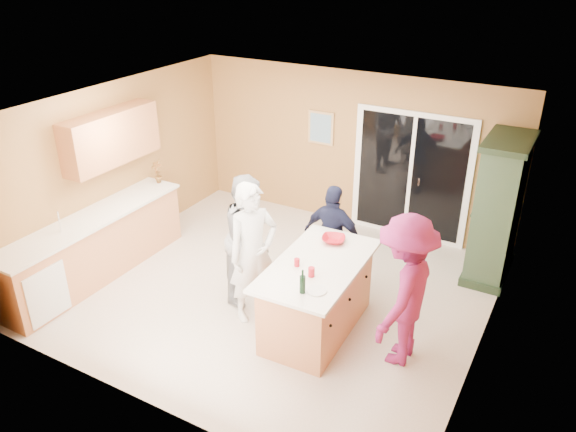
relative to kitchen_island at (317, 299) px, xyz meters
The scene contains 22 objects.
floor 1.11m from the kitchen_island, 151.19° to the left, with size 5.50×5.50×0.00m, color beige.
ceiling 2.38m from the kitchen_island, 151.19° to the left, with size 5.50×5.00×0.10m, color white.
wall_back 3.23m from the kitchen_island, 106.56° to the left, with size 5.50×0.10×2.60m, color tan.
wall_front 2.36m from the kitchen_island, 113.83° to the right, with size 5.50×0.10×2.60m, color tan.
wall_left 3.77m from the kitchen_island, behind, with size 0.10×5.00×2.60m, color tan.
wall_right 2.11m from the kitchen_island, 14.71° to the left, with size 0.10×5.00×2.60m, color tan.
left_cabinet_run 3.38m from the kitchen_island, behind, with size 0.65×3.05×1.24m.
upper_cabinets 3.76m from the kitchen_island, behind, with size 0.35×1.60×0.75m, color #C67C4D.
sliding_door 3.02m from the kitchen_island, 86.87° to the left, with size 1.90×0.07×2.10m.
framed_picture 3.49m from the kitchen_island, 115.88° to the left, with size 0.46×0.04×0.56m.
kitchen_island is the anchor object (origin of this frame).
green_hutch 2.93m from the kitchen_island, 56.16° to the left, with size 0.60×1.13×2.08m.
woman_white 0.97m from the kitchen_island, behind, with size 0.67×0.44×1.85m, color silver.
woman_grey 1.25m from the kitchen_island, 167.05° to the left, with size 0.85×0.67×1.76m, color #959597.
woman_navy 1.11m from the kitchen_island, 105.16° to the left, with size 0.88×0.37×1.50m, color #191937.
woman_magenta 1.17m from the kitchen_island, ahead, with size 1.18×0.68×1.83m, color #8B1E60.
serving_bowl 0.79m from the kitchen_island, 96.57° to the left, with size 0.30×0.30×0.07m, color #AE131F.
tulip_vase 3.55m from the kitchen_island, 163.11° to the left, with size 0.19×0.13×0.37m, color #B71215.
tumbler_near 0.61m from the kitchen_island, 138.05° to the right, with size 0.07×0.07×0.10m, color #AE131F.
tumbler_far 0.63m from the kitchen_island, 78.66° to the right, with size 0.08×0.08×0.11m, color #AE131F.
wine_bottle 0.89m from the kitchen_island, 78.92° to the right, with size 0.07×0.07×0.29m.
white_plate 0.78m from the kitchen_island, 65.12° to the right, with size 0.22×0.22×0.02m, color silver.
Camera 1 is at (3.37, -5.67, 4.39)m, focal length 35.00 mm.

